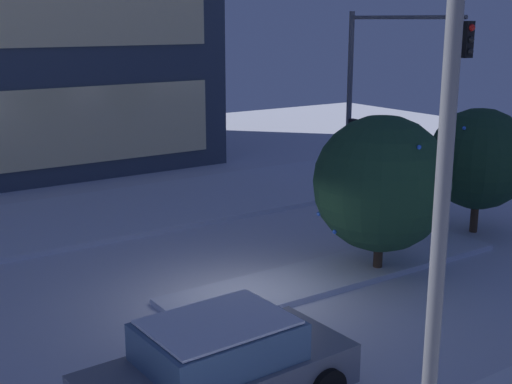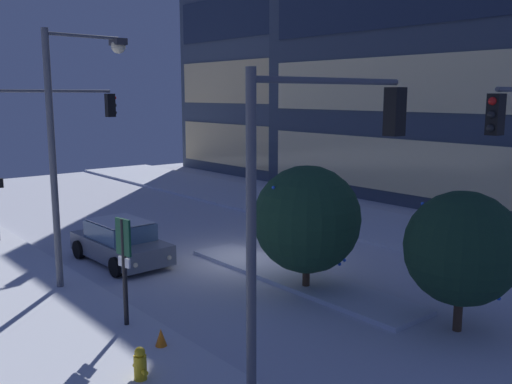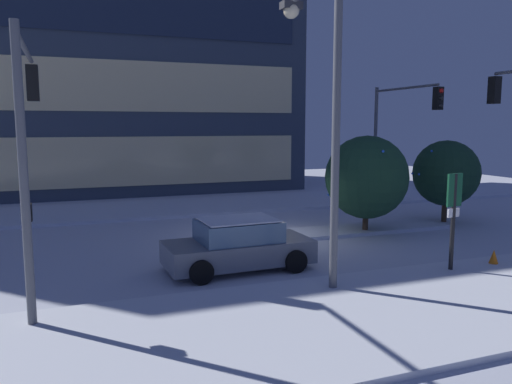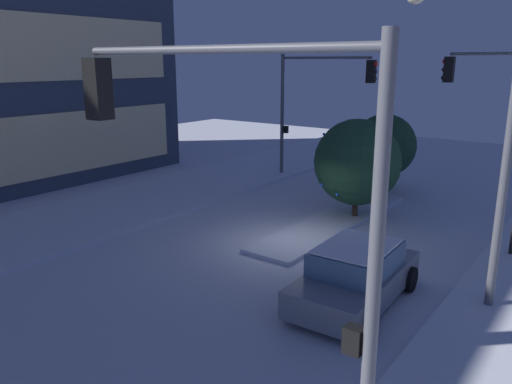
{
  "view_description": "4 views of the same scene",
  "coord_description": "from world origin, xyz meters",
  "px_view_note": "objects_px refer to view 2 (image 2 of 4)",
  "views": [
    {
      "loc": [
        -7.39,
        -11.48,
        5.87
      ],
      "look_at": [
        0.67,
        0.43,
        2.22
      ],
      "focal_mm": 47.91,
      "sensor_mm": 36.0,
      "label": 1
    },
    {
      "loc": [
        15.18,
        -11.91,
        5.8
      ],
      "look_at": [
        -0.42,
        0.98,
        2.3
      ],
      "focal_mm": 39.68,
      "sensor_mm": 36.0,
      "label": 2
    },
    {
      "loc": [
        -7.09,
        -16.74,
        4.14
      ],
      "look_at": [
        -0.2,
        1.51,
        1.55
      ],
      "focal_mm": 35.16,
      "sensor_mm": 36.0,
      "label": 3
    },
    {
      "loc": [
        -13.15,
        -8.11,
        5.79
      ],
      "look_at": [
        -0.15,
        1.45,
        1.55
      ],
      "focal_mm": 35.19,
      "sensor_mm": 36.0,
      "label": 4
    }
  ],
  "objects_px": {
    "traffic_light_corner_near_right": "(319,174)",
    "construction_cone": "(161,340)",
    "parking_info_sign": "(124,259)",
    "decorated_tree_median": "(307,219)",
    "fire_hydrant": "(140,367)",
    "car_near": "(121,242)",
    "decorated_tree_left_of_median": "(462,248)",
    "traffic_light_corner_near_left": "(44,133)",
    "street_lamp_arched": "(73,123)"
  },
  "relations": [
    {
      "from": "parking_info_sign",
      "to": "construction_cone",
      "type": "relative_size",
      "value": 5.17
    },
    {
      "from": "street_lamp_arched",
      "to": "decorated_tree_left_of_median",
      "type": "relative_size",
      "value": 2.16
    },
    {
      "from": "traffic_light_corner_near_left",
      "to": "construction_cone",
      "type": "bearing_deg",
      "value": -98.83
    },
    {
      "from": "decorated_tree_left_of_median",
      "to": "car_near",
      "type": "bearing_deg",
      "value": -160.54
    },
    {
      "from": "traffic_light_corner_near_left",
      "to": "fire_hydrant",
      "type": "height_order",
      "value": "traffic_light_corner_near_left"
    },
    {
      "from": "street_lamp_arched",
      "to": "construction_cone",
      "type": "bearing_deg",
      "value": -98.58
    },
    {
      "from": "traffic_light_corner_near_left",
      "to": "fire_hydrant",
      "type": "xyz_separation_m",
      "value": [
        13.45,
        -3.02,
        -3.86
      ]
    },
    {
      "from": "traffic_light_corner_near_right",
      "to": "decorated_tree_left_of_median",
      "type": "bearing_deg",
      "value": -2.78
    },
    {
      "from": "car_near",
      "to": "decorated_tree_median",
      "type": "relative_size",
      "value": 1.15
    },
    {
      "from": "traffic_light_corner_near_left",
      "to": "decorated_tree_left_of_median",
      "type": "distance_m",
      "value": 16.75
    },
    {
      "from": "decorated_tree_median",
      "to": "street_lamp_arched",
      "type": "bearing_deg",
      "value": -132.99
    },
    {
      "from": "decorated_tree_median",
      "to": "decorated_tree_left_of_median",
      "type": "relative_size",
      "value": 1.07
    },
    {
      "from": "traffic_light_corner_near_left",
      "to": "construction_cone",
      "type": "height_order",
      "value": "traffic_light_corner_near_left"
    },
    {
      "from": "car_near",
      "to": "decorated_tree_median",
      "type": "distance_m",
      "value": 7.02
    },
    {
      "from": "traffic_light_corner_near_right",
      "to": "construction_cone",
      "type": "bearing_deg",
      "value": 113.41
    },
    {
      "from": "construction_cone",
      "to": "traffic_light_corner_near_right",
      "type": "bearing_deg",
      "value": 23.41
    },
    {
      "from": "car_near",
      "to": "construction_cone",
      "type": "relative_size",
      "value": 7.91
    },
    {
      "from": "traffic_light_corner_near_right",
      "to": "parking_info_sign",
      "type": "relative_size",
      "value": 2.2
    },
    {
      "from": "car_near",
      "to": "decorated_tree_median",
      "type": "xyz_separation_m",
      "value": [
        6.2,
        2.97,
        1.47
      ]
    },
    {
      "from": "decorated_tree_median",
      "to": "construction_cone",
      "type": "bearing_deg",
      "value": -81.2
    },
    {
      "from": "street_lamp_arched",
      "to": "parking_info_sign",
      "type": "distance_m",
      "value": 5.04
    },
    {
      "from": "traffic_light_corner_near_right",
      "to": "street_lamp_arched",
      "type": "height_order",
      "value": "street_lamp_arched"
    },
    {
      "from": "traffic_light_corner_near_right",
      "to": "decorated_tree_median",
      "type": "distance_m",
      "value": 6.23
    },
    {
      "from": "street_lamp_arched",
      "to": "construction_cone",
      "type": "distance_m",
      "value": 7.26
    },
    {
      "from": "traffic_light_corner_near_left",
      "to": "parking_info_sign",
      "type": "relative_size",
      "value": 2.16
    },
    {
      "from": "car_near",
      "to": "decorated_tree_left_of_median",
      "type": "xyz_separation_m",
      "value": [
        10.71,
        3.78,
        1.4
      ]
    },
    {
      "from": "fire_hydrant",
      "to": "construction_cone",
      "type": "bearing_deg",
      "value": 134.55
    },
    {
      "from": "street_lamp_arched",
      "to": "fire_hydrant",
      "type": "xyz_separation_m",
      "value": [
        6.62,
        -1.53,
        -4.56
      ]
    },
    {
      "from": "traffic_light_corner_near_left",
      "to": "parking_info_sign",
      "type": "distance_m",
      "value": 11.2
    },
    {
      "from": "decorated_tree_median",
      "to": "construction_cone",
      "type": "relative_size",
      "value": 6.86
    },
    {
      "from": "decorated_tree_median",
      "to": "decorated_tree_left_of_median",
      "type": "bearing_deg",
      "value": 10.27
    },
    {
      "from": "car_near",
      "to": "decorated_tree_median",
      "type": "bearing_deg",
      "value": 23.68
    },
    {
      "from": "traffic_light_corner_near_left",
      "to": "parking_info_sign",
      "type": "xyz_separation_m",
      "value": [
        10.75,
        -1.97,
        -2.44
      ]
    },
    {
      "from": "car_near",
      "to": "fire_hydrant",
      "type": "bearing_deg",
      "value": -25.78
    },
    {
      "from": "car_near",
      "to": "construction_cone",
      "type": "height_order",
      "value": "car_near"
    },
    {
      "from": "parking_info_sign",
      "to": "decorated_tree_median",
      "type": "height_order",
      "value": "decorated_tree_median"
    },
    {
      "from": "street_lamp_arched",
      "to": "car_near",
      "type": "bearing_deg",
      "value": 32.01
    },
    {
      "from": "fire_hydrant",
      "to": "construction_cone",
      "type": "relative_size",
      "value": 1.51
    },
    {
      "from": "car_near",
      "to": "traffic_light_corner_near_right",
      "type": "relative_size",
      "value": 0.7
    },
    {
      "from": "traffic_light_corner_near_right",
      "to": "construction_cone",
      "type": "relative_size",
      "value": 11.36
    },
    {
      "from": "parking_info_sign",
      "to": "car_near",
      "type": "bearing_deg",
      "value": 56.22
    },
    {
      "from": "car_near",
      "to": "traffic_light_corner_near_left",
      "type": "height_order",
      "value": "traffic_light_corner_near_left"
    },
    {
      "from": "car_near",
      "to": "decorated_tree_left_of_median",
      "type": "relative_size",
      "value": 1.23
    },
    {
      "from": "parking_info_sign",
      "to": "traffic_light_corner_near_right",
      "type": "bearing_deg",
      "value": -81.83
    },
    {
      "from": "traffic_light_corner_near_right",
      "to": "traffic_light_corner_near_left",
      "type": "distance_m",
      "value": 15.81
    },
    {
      "from": "traffic_light_corner_near_right",
      "to": "parking_info_sign",
      "type": "height_order",
      "value": "traffic_light_corner_near_right"
    },
    {
      "from": "traffic_light_corner_near_right",
      "to": "parking_info_sign",
      "type": "bearing_deg",
      "value": 106.89
    },
    {
      "from": "decorated_tree_left_of_median",
      "to": "fire_hydrant",
      "type": "bearing_deg",
      "value": -109.31
    },
    {
      "from": "traffic_light_corner_near_left",
      "to": "fire_hydrant",
      "type": "bearing_deg",
      "value": -102.67
    },
    {
      "from": "street_lamp_arched",
      "to": "fire_hydrant",
      "type": "relative_size",
      "value": 9.2
    }
  ]
}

